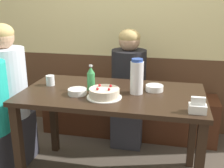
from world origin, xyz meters
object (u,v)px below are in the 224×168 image
bench_seat (128,114)px  person_grey_tee (128,90)px  water_pitcher (137,77)px  glass_water_tall (50,80)px  bowl_soup_white (77,92)px  birthday_cake (104,93)px  napkin_holder (198,107)px  person_teal_shirt (9,97)px  soju_bottle (91,78)px  bowl_rice_small (154,88)px

bench_seat → person_grey_tee: person_grey_tee is taller
water_pitcher → glass_water_tall: water_pitcher is taller
bowl_soup_white → person_grey_tee: 0.82m
birthday_cake → person_grey_tee: 0.80m
napkin_holder → glass_water_tall: 1.20m
napkin_holder → person_teal_shirt: bearing=167.0°
soju_bottle → person_teal_shirt: 0.82m
bowl_soup_white → soju_bottle: bearing=61.0°
soju_bottle → person_teal_shirt: person_teal_shirt is taller
glass_water_tall → person_grey_tee: 0.84m
soju_bottle → glass_water_tall: bearing=173.6°
person_teal_shirt → person_grey_tee: person_teal_shirt is taller
bench_seat → water_pitcher: bearing=-77.2°
water_pitcher → person_teal_shirt: bearing=176.3°
water_pitcher → bowl_soup_white: bearing=-164.6°
bowl_rice_small → glass_water_tall: bearing=-177.2°
bench_seat → water_pitcher: (0.18, -0.81, 0.67)m
bowl_rice_small → water_pitcher: bearing=-144.9°
birthday_cake → person_grey_tee: (0.06, 0.76, -0.23)m
bowl_soup_white → glass_water_tall: bearing=149.9°
bench_seat → person_teal_shirt: bearing=-142.4°
birthday_cake → napkin_holder: napkin_holder is taller
bench_seat → bowl_rice_small: 0.97m
bench_seat → glass_water_tall: size_ratio=22.51×
birthday_cake → water_pitcher: bearing=33.4°
glass_water_tall → person_teal_shirt: (-0.42, 0.02, -0.19)m
birthday_cake → water_pitcher: size_ratio=0.96×
birthday_cake → bowl_soup_white: size_ratio=1.82×
bowl_soup_white → glass_water_tall: (-0.29, 0.17, 0.02)m
birthday_cake → person_grey_tee: bearing=85.4°
person_teal_shirt → soju_bottle: bearing=-4.8°
person_teal_shirt → person_grey_tee: size_ratio=1.07×
person_teal_shirt → glass_water_tall: bearing=-3.4°
water_pitcher → person_grey_tee: person_grey_tee is taller
bowl_soup_white → person_teal_shirt: bearing=164.8°
water_pitcher → bowl_rice_small: bearing=35.1°
soju_bottle → bowl_rice_small: soju_bottle is taller
bowl_rice_small → person_teal_shirt: size_ratio=0.11×
glass_water_tall → bowl_soup_white: bearing=-30.1°
napkin_holder → person_grey_tee: (-0.58, 0.90, -0.23)m
napkin_holder → bowl_rice_small: 0.48m
bench_seat → napkin_holder: size_ratio=16.95×
bowl_soup_white → water_pitcher: bearing=15.4°
bench_seat → bowl_soup_white: bearing=-104.8°
bowl_soup_white → birthday_cake: bearing=-6.5°
bowl_rice_small → glass_water_tall: size_ratio=1.66×
napkin_holder → person_grey_tee: person_grey_tee is taller
birthday_cake → napkin_holder: bearing=-12.6°
bowl_rice_small → person_grey_tee: (-0.29, 0.53, -0.22)m
soju_bottle → bowl_soup_white: size_ratio=1.42×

